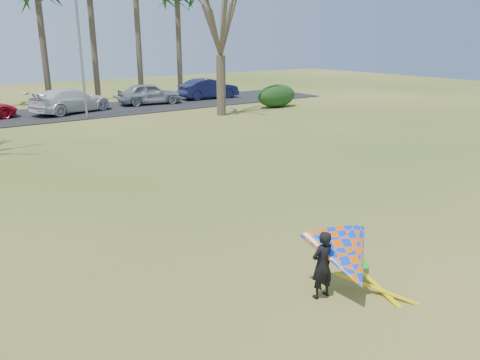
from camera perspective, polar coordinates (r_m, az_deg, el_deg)
ground at (r=12.86m, az=5.27°, el=-6.83°), size 100.00×100.00×0.00m
parking_strip at (r=35.06m, az=-22.82°, el=7.31°), size 46.00×7.00×0.06m
bare_tree_right at (r=32.20m, az=-2.42°, el=19.53°), size 6.27×6.27×9.21m
streetlight at (r=32.37m, az=-18.61°, el=14.96°), size 2.28×0.18×8.00m
hedge_near at (r=36.30m, az=4.49°, el=10.20°), size 3.45×1.56×1.72m
hedge_far at (r=39.03m, az=4.76°, el=10.23°), size 2.04×0.96×1.13m
car_3 at (r=35.27m, az=-19.88°, el=9.11°), size 6.25×4.09×1.68m
car_4 at (r=38.09m, az=-10.97°, el=10.31°), size 5.11×2.63×1.66m
car_5 at (r=41.02m, az=-3.85°, el=11.07°), size 5.24×2.09×1.70m
kite_flyer at (r=9.94m, az=12.70°, el=-9.36°), size 2.13×2.39×2.02m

